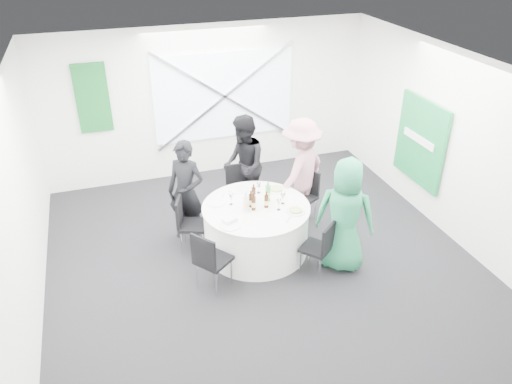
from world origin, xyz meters
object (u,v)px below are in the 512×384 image
object	(u,v)px
chair_front_right	(321,245)
chair_front_left	(209,258)
chair_back_right	(306,192)
chair_back	(239,187)
person_woman_pink	(301,171)
clear_water_bottle	(246,204)
chair_back_left	(187,220)
person_woman_green	(345,215)
green_water_bottle	(268,193)
person_man_back	(244,166)
person_man_back_left	(186,192)
banquet_table	(256,229)

from	to	relation	value
chair_front_right	chair_front_left	size ratio (longest dim) A/B	0.91
chair_front_left	chair_back_right	bearing A→B (deg)	-94.02
chair_back	person_woman_pink	size ratio (longest dim) A/B	0.51
clear_water_bottle	chair_front_right	bearing A→B (deg)	-41.26
clear_water_bottle	chair_back_left	bearing A→B (deg)	151.57
chair_front_right	person_woman_pink	xyz separation A→B (m)	(0.30, 1.46, 0.39)
chair_back_left	person_woman_green	distance (m)	2.28
chair_back_right	person_woman_pink	size ratio (longest dim) A/B	0.49
chair_back_left	green_water_bottle	bearing A→B (deg)	-81.69
chair_back	chair_front_left	distance (m)	1.96
chair_back	chair_front_right	world-z (taller)	chair_back
person_man_back	chair_back	bearing A→B (deg)	-44.51
person_man_back_left	person_woman_green	distance (m)	2.37
banquet_table	chair_front_right	size ratio (longest dim) A/B	1.90
person_man_back_left	green_water_bottle	world-z (taller)	person_man_back_left
person_woman_pink	banquet_table	bearing A→B (deg)	0.00
chair_back_right	person_woman_green	xyz separation A→B (m)	(-0.01, -1.33, 0.35)
chair_back	person_woman_green	distance (m)	2.07
chair_back_left	chair_front_right	bearing A→B (deg)	-105.38
chair_front_left	green_water_bottle	xyz separation A→B (m)	(1.08, 0.76, 0.36)
banquet_table	person_woman_green	xyz separation A→B (m)	(1.04, -0.73, 0.46)
chair_back	chair_back_left	xyz separation A→B (m)	(-1.01, -0.72, -0.01)
green_water_bottle	chair_front_left	bearing A→B (deg)	-144.65
banquet_table	person_man_back_left	world-z (taller)	person_man_back_left
banquet_table	chair_front_left	size ratio (longest dim) A/B	1.74
chair_back_left	green_water_bottle	world-z (taller)	green_water_bottle
chair_front_right	chair_front_left	world-z (taller)	chair_front_left
chair_front_left	person_man_back	xyz separation A→B (m)	(1.03, 1.82, 0.32)
person_man_back_left	person_man_back	world-z (taller)	person_man_back
chair_front_right	person_woman_green	size ratio (longest dim) A/B	0.49
person_man_back_left	person_woman_pink	bearing A→B (deg)	36.98
banquet_table	person_woman_green	bearing A→B (deg)	-35.01
chair_front_left	person_man_back	size ratio (longest dim) A/B	0.53
chair_back_right	person_man_back_left	bearing A→B (deg)	-121.87
person_woman_pink	green_water_bottle	world-z (taller)	person_woman_pink
person_woman_pink	chair_back_left	bearing A→B (deg)	-25.14
banquet_table	green_water_bottle	world-z (taller)	green_water_bottle
chair_back_left	person_man_back	world-z (taller)	person_man_back
person_woman_green	chair_front_right	bearing A→B (deg)	47.02
chair_back_right	chair_front_right	world-z (taller)	chair_back_right
chair_front_right	person_man_back	distance (m)	2.06
person_man_back	green_water_bottle	xyz separation A→B (m)	(0.05, -1.05, 0.04)
chair_front_left	green_water_bottle	world-z (taller)	green_water_bottle
person_man_back_left	green_water_bottle	size ratio (longest dim) A/B	5.15
chair_back_left	clear_water_bottle	world-z (taller)	clear_water_bottle
banquet_table	person_man_back_left	xyz separation A→B (m)	(-0.88, 0.67, 0.42)
chair_back_right	person_woman_pink	world-z (taller)	person_woman_pink
chair_front_right	chair_back_left	bearing A→B (deg)	-75.11
chair_front_left	person_woman_green	size ratio (longest dim) A/B	0.54
person_man_back	person_woman_green	xyz separation A→B (m)	(0.87, -1.88, -0.01)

